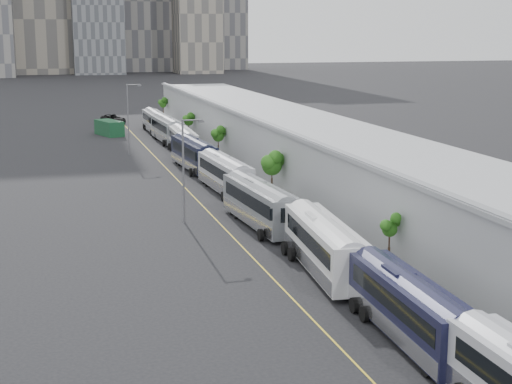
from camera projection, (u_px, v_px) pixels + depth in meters
name	position (u px, v px, depth m)	size (l,w,h in m)	color
sidewalk	(310.00, 204.00, 78.06)	(10.00, 170.00, 0.12)	gray
lane_line	(207.00, 211.00, 75.31)	(0.12, 160.00, 0.02)	gold
depot	(348.00, 168.00, 78.42)	(12.45, 160.40, 7.20)	gray
bus_1	(409.00, 313.00, 43.44)	(3.04, 12.77, 3.71)	black
bus_2	(325.00, 250.00, 55.58)	(3.83, 13.67, 3.94)	white
bus_3	(260.00, 208.00, 68.96)	(3.60, 13.58, 3.92)	slate
bus_4	(225.00, 177.00, 83.93)	(3.30, 13.05, 3.78)	#B6B8C1
bus_5	(194.00, 157.00, 97.52)	(3.52, 13.32, 3.85)	black
bus_6	(183.00, 143.00, 109.83)	(2.95, 12.51, 3.63)	silver
bus_7	(167.00, 131.00, 121.86)	(3.17, 13.31, 3.87)	gray
bus_8	(155.00, 123.00, 133.65)	(2.83, 12.69, 3.70)	#A0A2AA
tree_1	(390.00, 229.00, 53.95)	(1.08, 1.08, 4.25)	black
tree_2	(272.00, 163.00, 78.92)	(2.05, 2.05, 4.99)	black
tree_3	(218.00, 134.00, 103.04)	(1.57, 1.57, 4.44)	black
tree_4	(189.00, 120.00, 123.01)	(1.50, 1.50, 4.09)	black
tree_5	(163.00, 103.00, 147.65)	(1.38, 1.38, 4.36)	black
street_lamp_near	(185.00, 164.00, 69.58)	(2.04, 0.22, 9.34)	#59595E
street_lamp_far	(129.00, 115.00, 108.54)	(2.04, 0.22, 9.82)	#59595E
shipping_container	(109.00, 128.00, 129.59)	(2.64, 6.42, 2.47)	#123B21
suv	(113.00, 119.00, 146.01)	(2.95, 6.39, 1.78)	black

